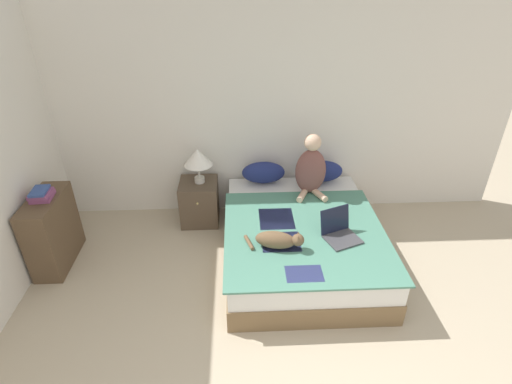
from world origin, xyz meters
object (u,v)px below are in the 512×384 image
object	(u,v)px
nightstand	(200,202)
book_stack_top	(41,194)
bed	(301,240)
bookshelf	(52,231)
person_sitting	(311,169)
table_lamp	(198,158)
pillow_near	(263,173)
laptop_open	(340,232)
pillow_far	(321,171)
cat_tabby	(278,240)

from	to	relation	value
nightstand	book_stack_top	xyz separation A→B (m)	(-1.44, -0.71, 0.56)
book_stack_top	bed	bearing A→B (deg)	-1.47
bookshelf	person_sitting	bearing A→B (deg)	10.69
table_lamp	person_sitting	bearing A→B (deg)	-8.96
pillow_near	nightstand	xyz separation A→B (m)	(-0.78, -0.08, -0.34)
person_sitting	laptop_open	size ratio (longest dim) A/B	1.75
bed	pillow_near	world-z (taller)	pillow_near
pillow_far	pillow_near	bearing A→B (deg)	180.00
cat_tabby	book_stack_top	xyz separation A→B (m)	(-2.28, 0.48, 0.27)
cat_tabby	nightstand	distance (m)	1.48
nightstand	table_lamp	world-z (taller)	table_lamp
pillow_far	person_sitting	xyz separation A→B (m)	(-0.18, -0.27, 0.18)
pillow_far	nightstand	bearing A→B (deg)	-176.89
pillow_near	bookshelf	world-z (taller)	bookshelf
pillow_far	book_stack_top	distance (m)	3.03
person_sitting	pillow_far	bearing A→B (deg)	55.89
pillow_far	laptop_open	bearing A→B (deg)	-91.46
laptop_open	pillow_near	bearing A→B (deg)	98.84
person_sitting	bookshelf	xyz separation A→B (m)	(-2.73, -0.52, -0.39)
pillow_far	book_stack_top	world-z (taller)	book_stack_top
book_stack_top	table_lamp	bearing A→B (deg)	26.08
bed	laptop_open	size ratio (longest dim) A/B	4.84
laptop_open	table_lamp	distance (m)	1.81
cat_tabby	laptop_open	world-z (taller)	laptop_open
bed	book_stack_top	size ratio (longest dim) A/B	7.95
cat_tabby	book_stack_top	distance (m)	2.34
pillow_near	cat_tabby	distance (m)	1.27
pillow_far	nightstand	size ratio (longest dim) A/B	0.96
person_sitting	nightstand	distance (m)	1.40
pillow_far	bookshelf	distance (m)	3.03
laptop_open	book_stack_top	xyz separation A→B (m)	(-2.89, 0.35, 0.30)
bed	nightstand	xyz separation A→B (m)	(-1.12, 0.77, 0.03)
laptop_open	cat_tabby	bearing A→B (deg)	170.19
pillow_near	pillow_far	world-z (taller)	same
laptop_open	bookshelf	size ratio (longest dim) A/B	0.53
bed	laptop_open	bearing A→B (deg)	-41.72
pillow_near	bookshelf	bearing A→B (deg)	-160.52
pillow_near	person_sitting	xyz separation A→B (m)	(0.51, -0.27, 0.18)
cat_tabby	bookshelf	distance (m)	2.33
pillow_far	table_lamp	world-z (taller)	table_lamp
laptop_open	book_stack_top	distance (m)	2.92
bed	nightstand	size ratio (longest dim) A/B	3.74
cat_tabby	laptop_open	distance (m)	0.62
bed	table_lamp	bearing A→B (deg)	144.69
book_stack_top	pillow_far	bearing A→B (deg)	15.08
cat_tabby	laptop_open	size ratio (longest dim) A/B	1.35
bookshelf	pillow_near	bearing A→B (deg)	19.48
pillow_far	laptop_open	distance (m)	1.14
bookshelf	pillow_far	bearing A→B (deg)	15.08
pillow_far	person_sitting	bearing A→B (deg)	-124.11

